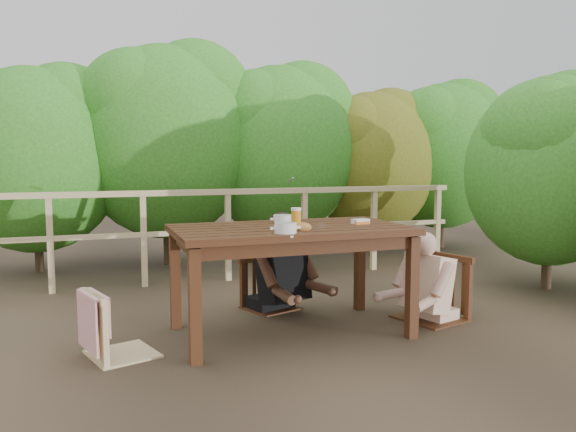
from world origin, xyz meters
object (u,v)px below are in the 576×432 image
object	(u,v)px
chair_far	(270,262)
soup_near	(285,229)
table	(290,281)
butter_tub	(360,223)
woman	(270,234)
chair_right	(432,260)
tumbler	(322,227)
soup_far	(282,220)
bread_roll	(303,228)
beer_glass	(296,218)
chair_left	(121,293)
diner_right	(435,247)

from	to	relation	value
chair_far	soup_near	size ratio (longest dim) A/B	3.25
table	butter_tub	size ratio (longest dim) A/B	13.76
table	woman	world-z (taller)	woman
chair_right	woman	distance (m)	1.41
tumbler	chair_far	bearing A→B (deg)	94.13
soup_far	bread_roll	bearing A→B (deg)	-92.48
table	woman	bearing A→B (deg)	84.36
chair_right	soup_near	distance (m)	1.47
chair_far	beer_glass	bearing A→B (deg)	-110.43
soup_near	bread_roll	xyz separation A→B (m)	(0.17, 0.09, -0.01)
chair_far	woman	world-z (taller)	woman
woman	soup_near	bearing A→B (deg)	57.96
chair_left	bread_roll	bearing A→B (deg)	-115.56
soup_far	chair_right	bearing A→B (deg)	-14.22
bread_roll	diner_right	bearing A→B (deg)	9.38
chair_left	soup_far	distance (m)	1.38
chair_left	chair_far	world-z (taller)	chair_left
diner_right	beer_glass	size ratio (longest dim) A/B	8.03
table	diner_right	size ratio (longest dim) A/B	1.43
chair_far	chair_right	size ratio (longest dim) A/B	0.85
diner_right	soup_far	world-z (taller)	diner_right
table	chair_right	size ratio (longest dim) A/B	1.74
bread_roll	beer_glass	distance (m)	0.31
woman	butter_tub	distance (m)	0.93
chair_far	soup_far	world-z (taller)	soup_far
diner_right	beer_glass	bearing A→B (deg)	69.58
woman	tumbler	distance (m)	1.02
table	butter_tub	bearing A→B (deg)	-3.33
soup_far	butter_tub	bearing A→B (deg)	-27.73
soup_near	tumbler	size ratio (longest dim) A/B	3.89
beer_glass	butter_tub	distance (m)	0.52
table	soup_near	distance (m)	0.59
soup_far	bread_roll	world-z (taller)	soup_far
diner_right	soup_near	world-z (taller)	diner_right
table	chair_right	distance (m)	1.24
woman	butter_tub	size ratio (longest dim) A/B	10.51
diner_right	soup_near	distance (m)	1.48
table	soup_far	distance (m)	0.51
table	bread_roll	size ratio (longest dim) A/B	13.96
table	chair_right	bearing A→B (deg)	-2.34
soup_near	beer_glass	bearing A→B (deg)	60.18
woman	bread_roll	size ratio (longest dim) A/B	10.66
butter_tub	diner_right	bearing A→B (deg)	-7.36
soup_near	soup_far	bearing A→B (deg)	72.76
chair_far	soup_near	xyz separation A→B (m)	(-0.23, -1.06, 0.43)
soup_near	bread_roll	distance (m)	0.19
diner_right	soup_near	size ratio (longest dim) A/B	4.67
butter_tub	tumbler	bearing A→B (deg)	-157.16
beer_glass	butter_tub	xyz separation A→B (m)	(0.51, -0.08, -0.05)
diner_right	soup_near	xyz separation A→B (m)	(-1.42, -0.30, 0.24)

